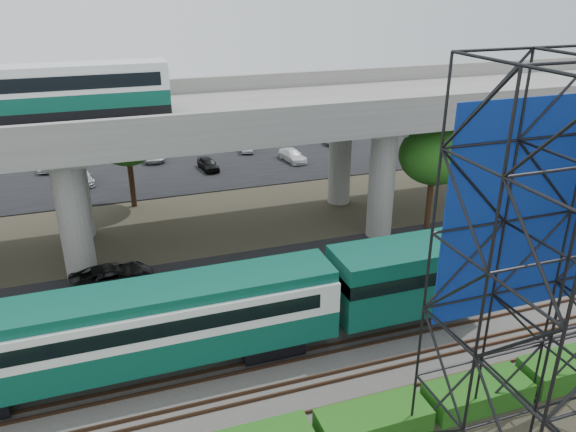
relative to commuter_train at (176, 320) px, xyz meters
name	(u,v)px	position (x,y,z in m)	size (l,w,h in m)	color
ground	(311,372)	(5.82, -2.00, -2.88)	(140.00, 140.00, 0.00)	#474233
ballast_bed	(297,345)	(5.82, 0.00, -2.78)	(90.00, 12.00, 0.20)	slate
service_road	(251,269)	(5.82, 8.50, -2.84)	(90.00, 5.00, 0.08)	black
parking_lot	(187,163)	(5.82, 32.00, -2.84)	(90.00, 18.00, 0.08)	black
harbor_water	(159,116)	(5.82, 54.00, -2.87)	(140.00, 40.00, 0.03)	slate
rail_tracks	(297,342)	(5.82, 0.00, -2.60)	(90.00, 9.52, 0.16)	#472D1E
commuter_train	(176,320)	(0.00, 0.00, 0.00)	(29.30, 3.06, 4.30)	black
overpass	(215,123)	(5.12, 14.00, 5.33)	(80.00, 12.00, 12.40)	#9E9B93
hedge_strip	(373,420)	(6.82, -6.30, -2.32)	(34.60, 1.80, 1.20)	#175112
trees	(157,167)	(1.15, 14.17, 2.69)	(40.94, 16.94, 7.69)	#382314
suv	(112,276)	(-2.54, 9.16, -2.13)	(2.22, 4.81, 1.34)	black
parked_cars	(181,158)	(5.21, 31.61, -2.21)	(38.04, 9.42, 1.22)	silver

